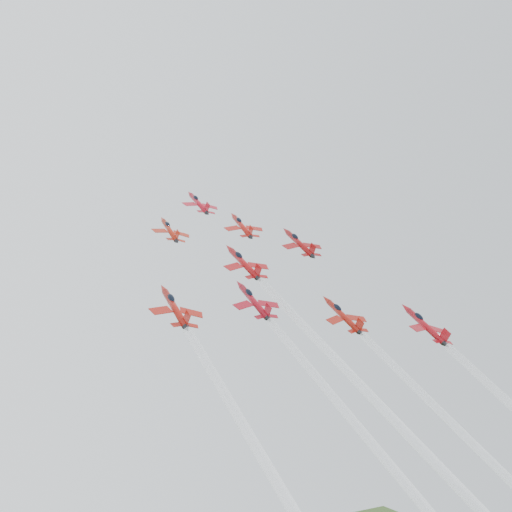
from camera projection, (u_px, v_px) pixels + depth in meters
jet_lead at (198, 203)px, 136.87m from camera, size 9.37×11.63×8.59m
jet_row2_left at (169, 229)px, 118.09m from camera, size 8.44×10.47×7.74m
jet_row2_center at (242, 225)px, 132.06m from camera, size 9.64×11.95×8.83m
jet_row2_right at (299, 243)px, 133.12m from camera, size 10.61×13.17×9.73m
jet_center at (387, 449)px, 76.06m from camera, size 10.26×91.61×66.11m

